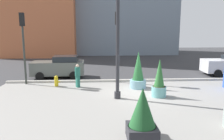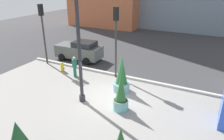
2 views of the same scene
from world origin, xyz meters
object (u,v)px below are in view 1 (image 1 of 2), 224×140
potted_plant_curbside (142,115)px  pedestrian_crossing (78,75)px  potted_plant_by_pillar (159,81)px  traffic_light_far_side (23,37)px  fire_hydrant (56,81)px  car_curb_west (59,67)px  potted_plant_near_right (138,73)px  lamp_post (118,46)px  traffic_light_corner (117,36)px

potted_plant_curbside → pedestrian_crossing: 8.15m
potted_plant_by_pillar → traffic_light_far_side: (-8.68, 3.62, 2.40)m
fire_hydrant → car_curb_west: car_curb_west is taller
potted_plant_near_right → fire_hydrant: 5.62m
potted_plant_near_right → traffic_light_far_side: 8.30m
lamp_post → traffic_light_corner: size_ratio=1.20×
potted_plant_by_pillar → pedestrian_crossing: potted_plant_by_pillar is taller
potted_plant_curbside → pedestrian_crossing: (-2.93, 7.61, -0.03)m
fire_hydrant → car_curb_west: size_ratio=0.18×
lamp_post → potted_plant_by_pillar: bearing=4.9°
lamp_post → traffic_light_far_side: size_ratio=1.22×
potted_plant_near_right → traffic_light_far_side: bearing=168.3°
traffic_light_corner → car_curb_west: bearing=157.1°
pedestrian_crossing → traffic_light_corner: bearing=25.3°
lamp_post → potted_plant_curbside: (0.46, -4.91, -2.07)m
lamp_post → traffic_light_far_side: 7.34m
potted_plant_near_right → fire_hydrant: bearing=171.3°
traffic_light_far_side → traffic_light_corner: bearing=1.5°
potted_plant_near_right → potted_plant_curbside: 7.21m
fire_hydrant → traffic_light_corner: (4.25, 0.93, 3.03)m
pedestrian_crossing → potted_plant_near_right: bearing=-6.8°
lamp_post → car_curb_west: (-4.24, 5.91, -2.09)m
potted_plant_near_right → potted_plant_by_pillar: bearing=-66.4°
traffic_light_corner → traffic_light_far_side: 6.54m
fire_hydrant → pedestrian_crossing: 1.62m
pedestrian_crossing → potted_plant_by_pillar: bearing=-26.9°
traffic_light_corner → car_curb_west: 5.52m
potted_plant_curbside → fire_hydrant: (-4.43, 7.97, -0.53)m
potted_plant_near_right → potted_plant_by_pillar: potted_plant_near_right is taller
potted_plant_near_right → pedestrian_crossing: (-4.02, 0.48, -0.16)m
traffic_light_corner → pedestrian_crossing: size_ratio=3.23×
potted_plant_curbside → traffic_light_corner: traffic_light_corner is taller
potted_plant_by_pillar → traffic_light_far_side: size_ratio=0.45×
potted_plant_curbside → car_curb_west: 11.80m
lamp_post → traffic_light_far_side: bearing=148.5°
car_curb_west → pedestrian_crossing: 3.67m
potted_plant_by_pillar → fire_hydrant: 7.03m
lamp_post → potted_plant_by_pillar: size_ratio=2.74×
car_curb_west → pedestrian_crossing: (1.77, -3.21, -0.01)m
potted_plant_near_right → traffic_light_far_side: (-7.81, 1.61, 2.31)m
traffic_light_corner → pedestrian_crossing: (-2.75, -1.30, -2.53)m
potted_plant_curbside → traffic_light_corner: bearing=91.1°
potted_plant_curbside → car_curb_west: size_ratio=0.45×
car_curb_west → traffic_light_corner: bearing=-22.9°
potted_plant_curbside → traffic_light_corner: (-0.18, 8.91, 2.49)m
lamp_post → potted_plant_curbside: bearing=-84.6°
potted_plant_curbside → pedestrian_crossing: size_ratio=1.21×
potted_plant_by_pillar → car_curb_west: size_ratio=0.53×
traffic_light_corner → potted_plant_near_right: bearing=-54.5°
potted_plant_curbside → fire_hydrant: potted_plant_curbside is taller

